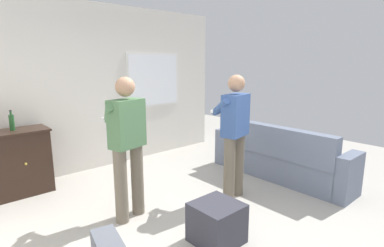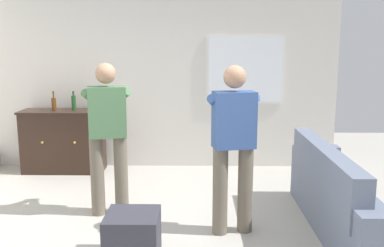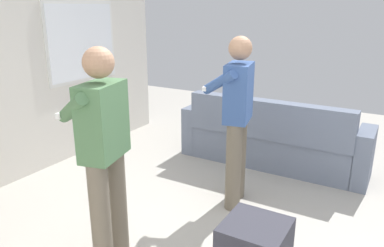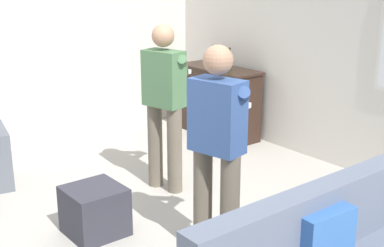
{
  "view_description": "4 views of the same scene",
  "coord_description": "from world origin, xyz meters",
  "px_view_note": "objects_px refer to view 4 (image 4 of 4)",
  "views": [
    {
      "loc": [
        -2.12,
        -2.29,
        1.84
      ],
      "look_at": [
        0.32,
        0.47,
        1.08
      ],
      "focal_mm": 28.0,
      "sensor_mm": 36.0,
      "label": 1
    },
    {
      "loc": [
        0.51,
        -3.85,
        1.87
      ],
      "look_at": [
        0.45,
        0.44,
        1.08
      ],
      "focal_mm": 40.0,
      "sensor_mm": 36.0,
      "label": 2
    },
    {
      "loc": [
        -2.35,
        -1.14,
        1.93
      ],
      "look_at": [
        0.41,
        0.47,
        0.93
      ],
      "focal_mm": 35.0,
      "sensor_mm": 36.0,
      "label": 3
    },
    {
      "loc": [
        3.7,
        -2.28,
        2.23
      ],
      "look_at": [
        0.38,
        0.36,
        0.96
      ],
      "focal_mm": 50.0,
      "sensor_mm": 36.0,
      "label": 4
    }
  ],
  "objects_px": {
    "bottle_liquor_amber": "(230,61)",
    "ottoman": "(95,211)",
    "person_standing_right": "(218,144)",
    "person_standing_left": "(165,100)",
    "bottle_wine_green": "(212,59)",
    "sideboard_cabinet": "(219,102)"
  },
  "relations": [
    {
      "from": "bottle_liquor_amber",
      "to": "ottoman",
      "type": "bearing_deg",
      "value": -64.86
    },
    {
      "from": "bottle_liquor_amber",
      "to": "person_standing_right",
      "type": "height_order",
      "value": "person_standing_right"
    },
    {
      "from": "ottoman",
      "to": "person_standing_left",
      "type": "relative_size",
      "value": 0.28
    },
    {
      "from": "bottle_liquor_amber",
      "to": "person_standing_left",
      "type": "height_order",
      "value": "person_standing_left"
    },
    {
      "from": "bottle_wine_green",
      "to": "bottle_liquor_amber",
      "type": "height_order",
      "value": "bottle_wine_green"
    },
    {
      "from": "person_standing_right",
      "to": "bottle_liquor_amber",
      "type": "bearing_deg",
      "value": 136.06
    },
    {
      "from": "sideboard_cabinet",
      "to": "ottoman",
      "type": "height_order",
      "value": "sideboard_cabinet"
    },
    {
      "from": "person_standing_left",
      "to": "person_standing_right",
      "type": "distance_m",
      "value": 1.41
    },
    {
      "from": "bottle_liquor_amber",
      "to": "person_standing_left",
      "type": "bearing_deg",
      "value": -62.72
    },
    {
      "from": "bottle_wine_green",
      "to": "ottoman",
      "type": "bearing_deg",
      "value": -59.71
    },
    {
      "from": "sideboard_cabinet",
      "to": "person_standing_right",
      "type": "height_order",
      "value": "person_standing_right"
    },
    {
      "from": "bottle_liquor_amber",
      "to": "ottoman",
      "type": "xyz_separation_m",
      "value": [
        1.25,
        -2.67,
        -0.83
      ]
    },
    {
      "from": "sideboard_cabinet",
      "to": "person_standing_right",
      "type": "bearing_deg",
      "value": -41.47
    },
    {
      "from": "bottle_liquor_amber",
      "to": "ottoman",
      "type": "distance_m",
      "value": 3.06
    },
    {
      "from": "person_standing_left",
      "to": "person_standing_right",
      "type": "height_order",
      "value": "same"
    },
    {
      "from": "sideboard_cabinet",
      "to": "bottle_wine_green",
      "type": "distance_m",
      "value": 0.57
    },
    {
      "from": "person_standing_left",
      "to": "bottle_wine_green",
      "type": "bearing_deg",
      "value": 125.31
    },
    {
      "from": "sideboard_cabinet",
      "to": "ottoman",
      "type": "distance_m",
      "value": 3.02
    },
    {
      "from": "sideboard_cabinet",
      "to": "bottle_liquor_amber",
      "type": "relative_size",
      "value": 4.3
    },
    {
      "from": "person_standing_right",
      "to": "person_standing_left",
      "type": "bearing_deg",
      "value": 160.62
    },
    {
      "from": "bottle_liquor_amber",
      "to": "person_standing_left",
      "type": "distance_m",
      "value": 1.83
    },
    {
      "from": "person_standing_right",
      "to": "sideboard_cabinet",
      "type": "bearing_deg",
      "value": 138.53
    }
  ]
}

